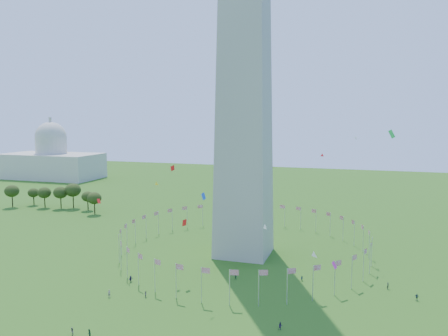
{
  "coord_description": "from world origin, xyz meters",
  "views": [
    {
      "loc": [
        35.74,
        -85.32,
        45.25
      ],
      "look_at": [
        -2.11,
        35.0,
        30.22
      ],
      "focal_mm": 35.0,
      "sensor_mm": 36.0,
      "label": 1
    }
  ],
  "objects": [
    {
      "name": "crowd",
      "position": [
        6.82,
        0.24,
        0.87
      ],
      "size": [
        74.48,
        60.16,
        1.91
      ],
      "color": "black",
      "rests_on": "ground"
    },
    {
      "name": "capitol_building",
      "position": [
        -180.0,
        180.0,
        23.0
      ],
      "size": [
        70.0,
        35.0,
        46.0
      ],
      "primitive_type": null,
      "color": "beige",
      "rests_on": "ground"
    },
    {
      "name": "kites_aloft",
      "position": [
        5.37,
        26.98,
        20.15
      ],
      "size": [
        129.02,
        64.98,
        34.19
      ],
      "color": "white",
      "rests_on": "ground"
    },
    {
      "name": "tree_line_west",
      "position": [
        -105.27,
        90.9,
        5.28
      ],
      "size": [
        55.16,
        15.91,
        12.09
      ],
      "color": "#354A18",
      "rests_on": "ground"
    },
    {
      "name": "flag_ring",
      "position": [
        -0.0,
        50.0,
        4.5
      ],
      "size": [
        80.24,
        80.24,
        9.0
      ],
      "color": "silver",
      "rests_on": "ground"
    },
    {
      "name": "ground",
      "position": [
        0.0,
        0.0,
        0.0
      ],
      "size": [
        600.0,
        600.0,
        0.0
      ],
      "primitive_type": "plane",
      "color": "#265614",
      "rests_on": "ground"
    }
  ]
}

